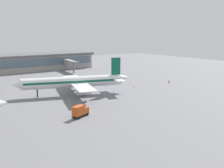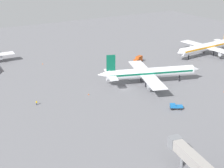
# 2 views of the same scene
# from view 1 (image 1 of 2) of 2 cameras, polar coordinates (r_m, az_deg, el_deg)

# --- Properties ---
(ground) EXTENTS (288.00, 288.00, 0.00)m
(ground) POSITION_cam_1_polar(r_m,az_deg,el_deg) (113.93, -1.83, -1.45)
(ground) COLOR slate
(terminal_building) EXTENTS (75.96, 21.24, 9.78)m
(terminal_building) POSITION_cam_1_polar(r_m,az_deg,el_deg) (182.55, -15.56, 4.25)
(terminal_building) COLOR #9E9993
(terminal_building) RESTS_ON ground
(airplane_distant) EXTENTS (43.02, 35.32, 13.46)m
(airplane_distant) POSITION_cam_1_polar(r_m,az_deg,el_deg) (107.73, -7.44, 0.42)
(airplane_distant) COLOR white
(airplane_distant) RESTS_ON ground
(pushback_tractor) EXTENTS (4.76, 3.84, 1.90)m
(pushback_tractor) POSITION_cam_1_polar(r_m,az_deg,el_deg) (132.66, -10.02, 0.51)
(pushback_tractor) COLOR black
(pushback_tractor) RESTS_ON ground
(catering_truck) EXTENTS (5.89, 4.04, 3.30)m
(catering_truck) POSITION_cam_1_polar(r_m,az_deg,el_deg) (80.45, -6.32, -5.33)
(catering_truck) COLOR black
(catering_truck) RESTS_ON ground
(ground_crew_worker) EXTENTS (0.53, 0.51, 1.67)m
(ground_crew_worker) POSITION_cam_1_polar(r_m,az_deg,el_deg) (134.69, 11.21, 0.57)
(ground_crew_worker) COLOR #1E2338
(ground_crew_worker) RESTS_ON ground
(jet_bridge) EXTENTS (6.16, 20.83, 6.74)m
(jet_bridge) POSITION_cam_1_polar(r_m,az_deg,el_deg) (169.98, -8.13, 4.14)
(jet_bridge) COLOR #9E9993
(jet_bridge) RESTS_ON ground
(safety_cone_near_gate) EXTENTS (0.44, 0.44, 0.60)m
(safety_cone_near_gate) POSITION_cam_1_polar(r_m,az_deg,el_deg) (121.67, -20.84, -1.23)
(safety_cone_near_gate) COLOR #EA590C
(safety_cone_near_gate) RESTS_ON ground
(safety_cone_far_side) EXTENTS (0.44, 0.44, 0.60)m
(safety_cone_far_side) POSITION_cam_1_polar(r_m,az_deg,el_deg) (121.84, 4.30, -0.55)
(safety_cone_far_side) COLOR #EA590C
(safety_cone_far_side) RESTS_ON ground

